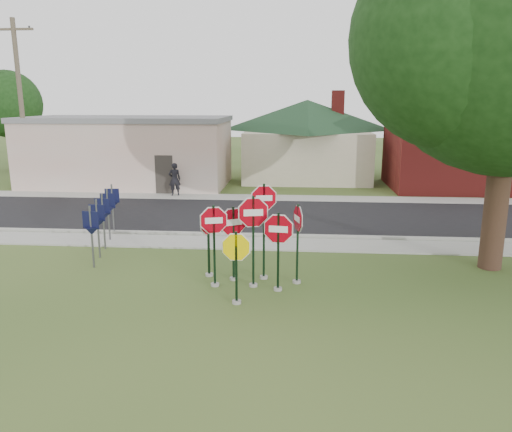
# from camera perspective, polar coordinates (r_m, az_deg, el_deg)

# --- Properties ---
(ground) EXTENTS (120.00, 120.00, 0.00)m
(ground) POSITION_cam_1_polar(r_m,az_deg,el_deg) (13.20, -1.59, -9.99)
(ground) COLOR #314C1C
(ground) RESTS_ON ground
(sidewalk_near) EXTENTS (60.00, 1.60, 0.06)m
(sidewalk_near) POSITION_cam_1_polar(r_m,az_deg,el_deg) (18.36, 0.27, -3.17)
(sidewalk_near) COLOR gray
(sidewalk_near) RESTS_ON ground
(road) EXTENTS (60.00, 7.00, 0.04)m
(road) POSITION_cam_1_polar(r_m,az_deg,el_deg) (22.71, 1.14, -0.02)
(road) COLOR black
(road) RESTS_ON ground
(sidewalk_far) EXTENTS (60.00, 1.60, 0.06)m
(sidewalk_far) POSITION_cam_1_polar(r_m,az_deg,el_deg) (26.90, 1.70, 2.07)
(sidewalk_far) COLOR gray
(sidewalk_far) RESTS_ON ground
(curb) EXTENTS (60.00, 0.20, 0.14)m
(curb) POSITION_cam_1_polar(r_m,az_deg,el_deg) (19.31, 0.50, -2.23)
(curb) COLOR gray
(curb) RESTS_ON ground
(stop_sign_center) EXTENTS (1.15, 0.28, 2.75)m
(stop_sign_center) POSITION_cam_1_polar(r_m,az_deg,el_deg) (13.82, -0.32, -1.28)
(stop_sign_center) COLOR gray
(stop_sign_center) RESTS_ON ground
(stop_sign_yellow) EXTENTS (1.02, 0.24, 2.04)m
(stop_sign_yellow) POSITION_cam_1_polar(r_m,az_deg,el_deg) (12.81, -2.27, -5.03)
(stop_sign_yellow) COLOR gray
(stop_sign_yellow) RESTS_ON ground
(stop_sign_left) EXTENTS (1.03, 0.31, 2.46)m
(stop_sign_left) POSITION_cam_1_polar(r_m,az_deg,el_deg) (13.96, -4.82, -2.14)
(stop_sign_left) COLOR gray
(stop_sign_left) RESTS_ON ground
(stop_sign_right) EXTENTS (1.12, 0.24, 2.34)m
(stop_sign_right) POSITION_cam_1_polar(r_m,az_deg,el_deg) (13.63, 2.57, -2.87)
(stop_sign_right) COLOR gray
(stop_sign_right) RESTS_ON ground
(stop_sign_back_right) EXTENTS (1.01, 0.24, 2.96)m
(stop_sign_back_right) POSITION_cam_1_polar(r_m,az_deg,el_deg) (14.42, 0.91, -0.21)
(stop_sign_back_right) COLOR gray
(stop_sign_back_right) RESTS_ON ground
(stop_sign_back_left) EXTENTS (1.01, 0.57, 2.33)m
(stop_sign_back_left) POSITION_cam_1_polar(r_m,az_deg,el_deg) (14.43, -2.61, -1.98)
(stop_sign_back_left) COLOR gray
(stop_sign_back_left) RESTS_ON ground
(stop_sign_far_right) EXTENTS (0.32, 1.00, 2.44)m
(stop_sign_far_right) POSITION_cam_1_polar(r_m,az_deg,el_deg) (14.20, 4.78, -1.97)
(stop_sign_far_right) COLOR gray
(stop_sign_far_right) RESTS_ON ground
(stop_sign_far_left) EXTENTS (0.43, 0.99, 2.21)m
(stop_sign_far_left) POSITION_cam_1_polar(r_m,az_deg,el_deg) (14.83, -5.47, -1.97)
(stop_sign_far_left) COLOR gray
(stop_sign_far_left) RESTS_ON ground
(route_sign_row) EXTENTS (1.43, 4.63, 2.00)m
(route_sign_row) POSITION_cam_1_polar(r_m,az_deg,el_deg) (18.32, -17.07, 0.06)
(route_sign_row) COLOR #59595E
(route_sign_row) RESTS_ON ground
(building_stucco) EXTENTS (12.20, 6.20, 4.20)m
(building_stucco) POSITION_cam_1_polar(r_m,az_deg,el_deg) (31.94, -14.38, 7.27)
(building_stucco) COLOR beige
(building_stucco) RESTS_ON ground
(building_house) EXTENTS (11.60, 11.60, 6.20)m
(building_house) POSITION_cam_1_polar(r_m,az_deg,el_deg) (34.11, 5.85, 10.47)
(building_house) COLOR beige
(building_house) RESTS_ON ground
(building_brick) EXTENTS (10.20, 6.20, 4.75)m
(building_brick) POSITION_cam_1_polar(r_m,az_deg,el_deg) (32.49, 23.97, 7.10)
(building_brick) COLOR maroon
(building_brick) RESTS_ON ground
(utility_pole_near) EXTENTS (2.20, 0.26, 9.50)m
(utility_pole_near) POSITION_cam_1_polar(r_m,az_deg,el_deg) (31.29, -25.26, 11.51)
(utility_pole_near) COLOR brown
(utility_pole_near) RESTS_ON ground
(bg_tree_left) EXTENTS (4.90, 4.90, 7.35)m
(bg_tree_left) POSITION_cam_1_polar(r_m,az_deg,el_deg) (41.91, -26.52, 11.36)
(bg_tree_left) COLOR #311F15
(bg_tree_left) RESTS_ON ground
(pedestrian) EXTENTS (0.76, 0.63, 1.79)m
(pedestrian) POSITION_cam_1_polar(r_m,az_deg,el_deg) (27.70, -9.28, 4.17)
(pedestrian) COLOR black
(pedestrian) RESTS_ON sidewalk_far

